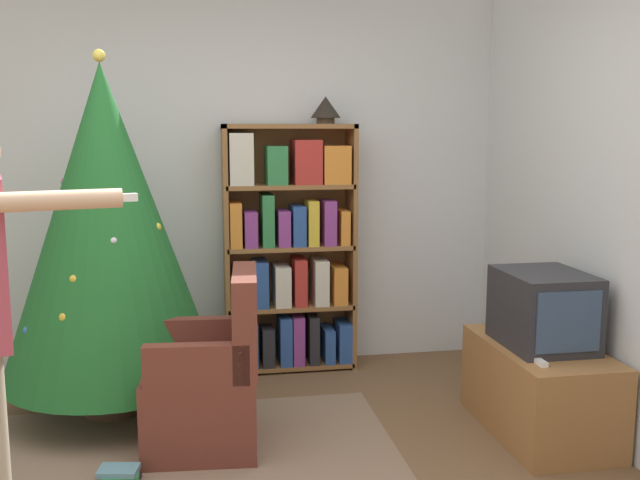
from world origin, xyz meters
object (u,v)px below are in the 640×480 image
(television, at_px, (543,309))
(christmas_tree, at_px, (107,224))
(armchair, at_px, (209,386))
(bookshelf, at_px, (289,250))
(table_lamp, at_px, (326,108))

(television, relative_size, christmas_tree, 0.26)
(christmas_tree, bearing_deg, armchair, -46.79)
(bookshelf, relative_size, table_lamp, 8.30)
(bookshelf, bearing_deg, television, -47.38)
(christmas_tree, relative_size, table_lamp, 10.28)
(armchair, bearing_deg, bookshelf, 158.02)
(armchair, height_order, table_lamp, table_lamp)
(christmas_tree, bearing_deg, bookshelf, 27.21)
(table_lamp, bearing_deg, bookshelf, -178.30)
(armchair, bearing_deg, christmas_tree, -132.31)
(bookshelf, bearing_deg, table_lamp, 1.70)
(table_lamp, bearing_deg, television, -54.12)
(bookshelf, distance_m, armchair, 1.37)
(bookshelf, height_order, table_lamp, table_lamp)
(armchair, xyz_separation_m, table_lamp, (0.82, 1.15, 1.44))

